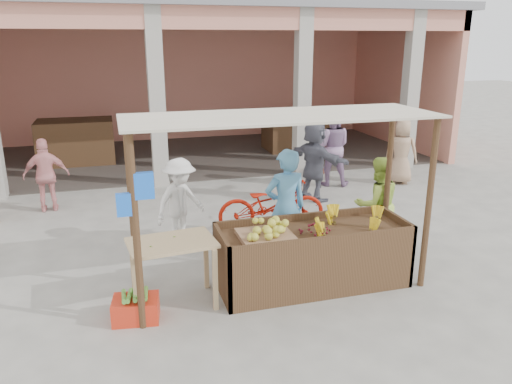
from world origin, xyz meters
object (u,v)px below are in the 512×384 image
object	(u,v)px
side_table	(172,252)
vendor_blue	(286,204)
vendor_green	(377,202)
fruit_stall	(313,258)
motorcycle	(271,204)
red_crate	(136,309)

from	to	relation	value
side_table	vendor_blue	distance (m)	1.94
side_table	vendor_green	xyz separation A→B (m)	(3.36, 0.85, 0.09)
fruit_stall	vendor_blue	distance (m)	0.95
side_table	vendor_green	bearing A→B (deg)	7.88
vendor_green	side_table	bearing A→B (deg)	16.69
vendor_green	motorcycle	world-z (taller)	vendor_green
red_crate	fruit_stall	bearing A→B (deg)	14.25
side_table	motorcycle	distance (m)	2.88
vendor_green	motorcycle	xyz separation A→B (m)	(-1.37, 1.22, -0.30)
fruit_stall	motorcycle	size ratio (longest dim) A/B	1.31
fruit_stall	motorcycle	distance (m)	2.09
fruit_stall	motorcycle	world-z (taller)	motorcycle
vendor_green	motorcycle	bearing A→B (deg)	-39.29
red_crate	motorcycle	world-z (taller)	motorcycle
vendor_green	red_crate	bearing A→B (deg)	18.73
side_table	red_crate	xyz separation A→B (m)	(-0.50, -0.27, -0.58)
fruit_stall	side_table	distance (m)	1.94
red_crate	vendor_green	xyz separation A→B (m)	(3.86, 1.13, 0.67)
fruit_stall	side_table	xyz separation A→B (m)	(-1.91, 0.01, 0.33)
vendor_blue	red_crate	bearing A→B (deg)	20.31
red_crate	vendor_green	distance (m)	4.08
vendor_blue	motorcycle	world-z (taller)	vendor_blue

